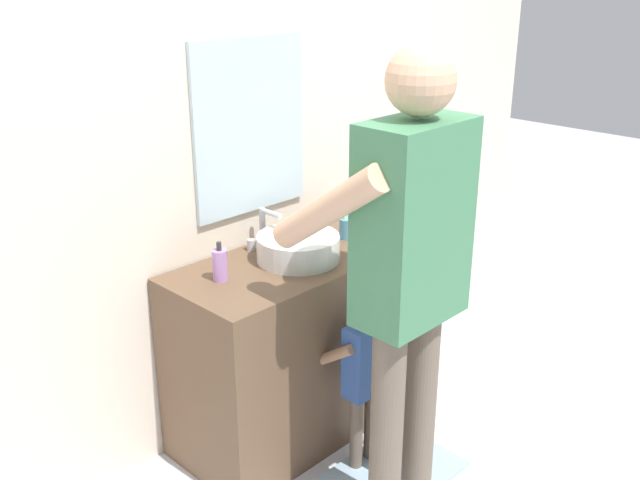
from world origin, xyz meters
TOP-DOWN VIEW (x-y plane):
  - ground_plane at (0.00, 0.00)m, footprint 14.00×14.00m
  - back_wall at (0.00, 0.62)m, footprint 4.40×0.10m
  - vanity_cabinet at (0.00, 0.30)m, footprint 1.13×0.54m
  - sink_basin at (0.00, 0.28)m, footprint 0.36×0.36m
  - faucet at (0.00, 0.50)m, footprint 0.18×0.14m
  - toothbrush_cup at (0.34, 0.31)m, footprint 0.07×0.07m
  - soap_bottle at (-0.37, 0.35)m, footprint 0.06×0.06m
  - bath_mat at (0.00, -0.25)m, footprint 0.64×0.40m
  - child_toddler at (0.00, -0.10)m, footprint 0.24×0.24m
  - adult_parent at (-0.06, -0.35)m, footprint 0.56×0.59m

SIDE VIEW (x-z plane):
  - ground_plane at x=0.00m, z-range 0.00..0.00m
  - bath_mat at x=0.00m, z-range 0.00..0.02m
  - vanity_cabinet at x=0.00m, z-range 0.00..0.85m
  - child_toddler at x=0.00m, z-range 0.08..0.87m
  - toothbrush_cup at x=0.34m, z-range 0.80..1.01m
  - sink_basin at x=0.00m, z-range 0.85..0.96m
  - soap_bottle at x=-0.37m, z-range 0.84..1.00m
  - faucet at x=0.00m, z-range 0.84..1.03m
  - adult_parent at x=-0.06m, z-range 0.18..1.99m
  - back_wall at x=0.00m, z-range 0.00..2.70m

